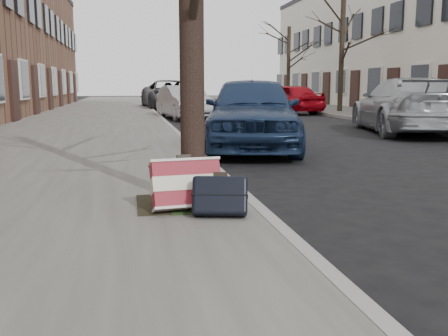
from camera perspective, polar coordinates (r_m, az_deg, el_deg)
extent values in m
plane|color=black|center=(4.64, 22.32, -7.54)|extent=(120.00, 120.00, 0.00)
cube|color=slate|center=(18.77, -14.67, 5.36)|extent=(5.00, 70.00, 0.12)
cube|color=#65625B|center=(21.37, 17.96, 5.67)|extent=(4.00, 70.00, 0.12)
cube|color=black|center=(5.05, -5.07, -3.99)|extent=(0.85, 0.85, 0.02)
cube|color=maroon|center=(4.71, -4.33, -1.94)|extent=(0.68, 0.42, 0.50)
cube|color=black|center=(4.51, -0.46, -3.15)|extent=(0.55, 0.40, 0.39)
imported|color=#192A4B|center=(10.19, 3.17, 6.39)|extent=(2.72, 4.73, 1.52)
imported|color=#ABADB3|center=(19.45, -4.58, 7.49)|extent=(1.95, 4.08, 1.29)
imported|color=#39393D|center=(27.59, -6.22, 8.34)|extent=(3.01, 5.86, 1.58)
imported|color=#9DA0A4|center=(14.54, 20.02, 6.70)|extent=(3.27, 5.49, 1.49)
imported|color=#9A0611|center=(23.22, 7.17, 7.86)|extent=(2.83, 4.32, 1.37)
cylinder|color=black|center=(23.93, 13.29, 12.53)|extent=(0.23, 0.23, 5.14)
cylinder|color=black|center=(31.09, 7.38, 11.49)|extent=(0.22, 0.22, 4.66)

